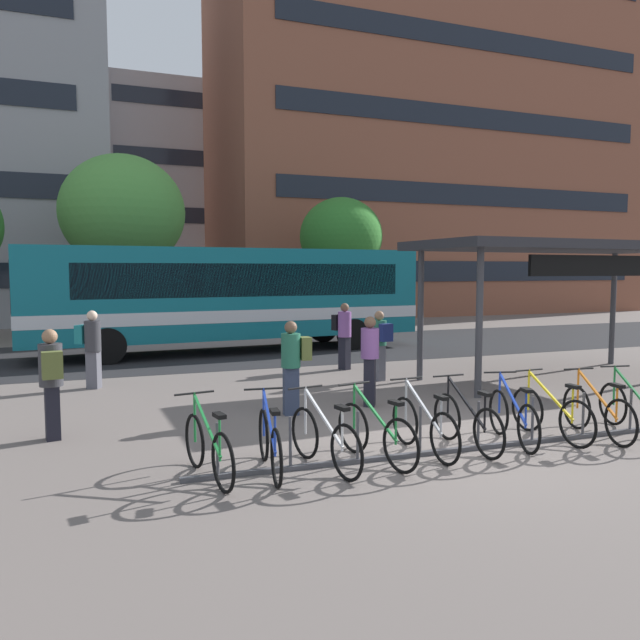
{
  "coord_description": "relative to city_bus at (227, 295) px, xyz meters",
  "views": [
    {
      "loc": [
        -4.82,
        -7.62,
        2.55
      ],
      "look_at": [
        -0.2,
        4.65,
        1.46
      ],
      "focal_mm": 33.81,
      "sensor_mm": 36.0,
      "label": 1
    }
  ],
  "objects": [
    {
      "name": "parked_bicycle_blue_6",
      "position": [
        1.81,
        -11.38,
        -1.39
      ],
      "size": [
        0.61,
        1.68,
        0.99
      ],
      "rotation": [
        0.0,
        0.0,
        1.32
      ],
      "color": "black",
      "rests_on": "ground"
    },
    {
      "name": "parked_bicycle_orange_8",
      "position": [
        3.24,
        -11.57,
        -1.39
      ],
      "size": [
        0.52,
        1.71,
        0.99
      ],
      "rotation": [
        0.0,
        0.0,
        1.42
      ],
      "color": "black",
      "rests_on": "ground"
    },
    {
      "name": "commuter_teal_pack_2",
      "position": [
        -3.97,
        -4.74,
        -0.81
      ],
      "size": [
        0.61,
        0.53,
        1.69
      ],
      "rotation": [
        0.0,
        0.0,
        5.76
      ],
      "color": "#565660",
      "rests_on": "ground"
    },
    {
      "name": "building_centre_block",
      "position": [
        4.53,
        30.23,
        6.23
      ],
      "size": [
        15.69,
        10.4,
        16.01
      ],
      "color": "gray",
      "rests_on": "ground"
    },
    {
      "name": "commuter_navy_pack_5",
      "position": [
        2.25,
        -6.13,
        -0.85
      ],
      "size": [
        0.4,
        0.57,
        1.61
      ],
      "rotation": [
        0.0,
        0.0,
        1.76
      ],
      "color": "#565660",
      "rests_on": "ground"
    },
    {
      "name": "bike_rack",
      "position": [
        0.7,
        -11.44,
        -1.68
      ],
      "size": [
        7.39,
        0.31,
        0.7
      ],
      "rotation": [
        0.0,
        0.0,
        -0.03
      ],
      "color": "#47474C",
      "rests_on": "ground"
    },
    {
      "name": "building_right_wing",
      "position": [
        15.67,
        15.26,
        10.65
      ],
      "size": [
        25.42,
        11.09,
        24.84
      ],
      "color": "brown",
      "rests_on": "ground"
    },
    {
      "name": "parked_bicycle_silver_4",
      "position": [
        0.33,
        -11.37,
        -1.39
      ],
      "size": [
        0.52,
        1.72,
        0.99
      ],
      "rotation": [
        0.0,
        0.0,
        1.6
      ],
      "color": "black",
      "rests_on": "ground"
    },
    {
      "name": "bus_lane_asphalt",
      "position": [
        0.93,
        0.0,
        -1.77
      ],
      "size": [
        80.0,
        7.2,
        0.01
      ],
      "primitive_type": "cube",
      "color": "#232326",
      "rests_on": "ground"
    },
    {
      "name": "street_tree_2",
      "position": [
        -2.7,
        7.1,
        3.08
      ],
      "size": [
        4.9,
        4.9,
        7.14
      ],
      "color": "brown",
      "rests_on": "ground"
    },
    {
      "name": "commuter_olive_pack_0",
      "position": [
        -0.65,
        -8.54,
        -0.82
      ],
      "size": [
        0.55,
        0.37,
        1.66
      ],
      "rotation": [
        0.0,
        0.0,
        3.04
      ],
      "color": "#2D3851",
      "rests_on": "ground"
    },
    {
      "name": "parked_bicycle_yellow_7",
      "position": [
        2.51,
        -11.39,
        -1.39
      ],
      "size": [
        0.52,
        1.72,
        0.99
      ],
      "rotation": [
        0.0,
        0.0,
        1.61
      ],
      "color": "black",
      "rests_on": "ground"
    },
    {
      "name": "commuter_olive_pack_1",
      "position": [
        -4.52,
        -8.79,
        -0.81
      ],
      "size": [
        0.38,
        0.56,
        1.67
      ],
      "rotation": [
        0.0,
        0.0,
        1.71
      ],
      "color": "black",
      "rests_on": "ground"
    },
    {
      "name": "ground",
      "position": [
        0.93,
        -10.89,
        -1.78
      ],
      "size": [
        200.0,
        200.0,
        0.0
      ],
      "primitive_type": "plane",
      "color": "#6B605B"
    },
    {
      "name": "parked_bicycle_green_0",
      "position": [
        -2.65,
        -11.32,
        -1.39
      ],
      "size": [
        0.52,
        1.71,
        0.99
      ],
      "rotation": [
        0.0,
        0.0,
        1.73
      ],
      "color": "black",
      "rests_on": "ground"
    },
    {
      "name": "parked_bicycle_green_9",
      "position": [
        3.97,
        -11.58,
        -1.39
      ],
      "size": [
        0.52,
        1.7,
        0.99
      ],
      "rotation": [
        0.0,
        0.0,
        1.39
      ],
      "color": "black",
      "rests_on": "ground"
    },
    {
      "name": "parked_bicycle_white_2",
      "position": [
        -1.18,
        -11.47,
        -1.39
      ],
      "size": [
        0.53,
        1.7,
        0.99
      ],
      "rotation": [
        0.0,
        0.0,
        1.75
      ],
      "color": "black",
      "rests_on": "ground"
    },
    {
      "name": "city_bus",
      "position": [
        0.0,
        0.0,
        0.0
      ],
      "size": [
        12.15,
        3.26,
        3.2
      ],
      "rotation": [
        0.0,
        0.0,
        3.2
      ],
      "color": "#0F6070",
      "rests_on": "ground"
    },
    {
      "name": "parked_bicycle_black_5",
      "position": [
        1.03,
        -11.37,
        -1.39
      ],
      "size": [
        0.52,
        1.72,
        0.99
      ],
      "rotation": [
        0.0,
        0.0,
        1.58
      ],
      "color": "black",
      "rests_on": "ground"
    },
    {
      "name": "commuter_black_pack_4",
      "position": [
        2.08,
        -4.36,
        -0.79
      ],
      "size": [
        0.48,
        0.6,
        1.71
      ],
      "rotation": [
        0.0,
        0.0,
        5.09
      ],
      "color": "black",
      "rests_on": "ground"
    },
    {
      "name": "parked_bicycle_blue_1",
      "position": [
        -1.88,
        -11.37,
        -1.39
      ],
      "size": [
        0.52,
        1.72,
        0.99
      ],
      "rotation": [
        0.0,
        0.0,
        1.45
      ],
      "color": "black",
      "rests_on": "ground"
    },
    {
      "name": "transit_shelter",
      "position": [
        6.26,
        -7.34,
        1.22
      ],
      "size": [
        7.04,
        3.24,
        3.19
      ],
      "rotation": [
        0.0,
        0.0,
        0.04
      ],
      "color": "#38383D",
      "rests_on": "ground"
    },
    {
      "name": "commuter_black_pack_3",
      "position": [
        0.93,
        -8.38,
        -0.8
      ],
      "size": [
        0.54,
        0.61,
        1.69
      ],
      "rotation": [
        0.0,
        0.0,
        4.15
      ],
      "color": "black",
      "rests_on": "ground"
    },
    {
      "name": "parked_bicycle_green_3",
      "position": [
        -0.45,
        -11.45,
        -1.39
      ],
      "size": [
        0.56,
        1.7,
        0.99
      ],
      "rotation": [
        0.0,
        0.0,
        1.78
      ],
      "color": "black",
      "rests_on": "ground"
    },
    {
      "name": "street_tree_1",
      "position": [
        6.44,
        6.27,
        2.24
      ],
      "size": [
        3.65,
        3.65,
        5.74
      ],
      "color": "brown",
      "rests_on": "ground"
    }
  ]
}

